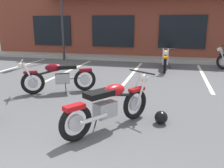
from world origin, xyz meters
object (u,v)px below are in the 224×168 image
object	(u,v)px
motorcycle_foreground_classic	(110,105)
motorcycle_black_cruiser	(58,76)
motorcycle_blue_standard	(165,59)
helmet_on_pavement	(161,117)

from	to	relation	value
motorcycle_foreground_classic	motorcycle_black_cruiser	distance (m)	2.82
motorcycle_foreground_classic	motorcycle_blue_standard	xyz separation A→B (m)	(0.77, 6.23, 0.00)
motorcycle_foreground_classic	motorcycle_black_cruiser	bearing A→B (deg)	135.47
motorcycle_foreground_classic	motorcycle_blue_standard	bearing A→B (deg)	82.96
motorcycle_blue_standard	helmet_on_pavement	size ratio (longest dim) A/B	8.11
motorcycle_foreground_classic	motorcycle_black_cruiser	size ratio (longest dim) A/B	0.97
motorcycle_black_cruiser	helmet_on_pavement	size ratio (longest dim) A/B	7.31
motorcycle_blue_standard	motorcycle_foreground_classic	bearing A→B (deg)	-97.04
helmet_on_pavement	motorcycle_foreground_classic	bearing A→B (deg)	-153.97
motorcycle_foreground_classic	motorcycle_black_cruiser	xyz separation A→B (m)	(-2.01, 1.98, 0.00)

